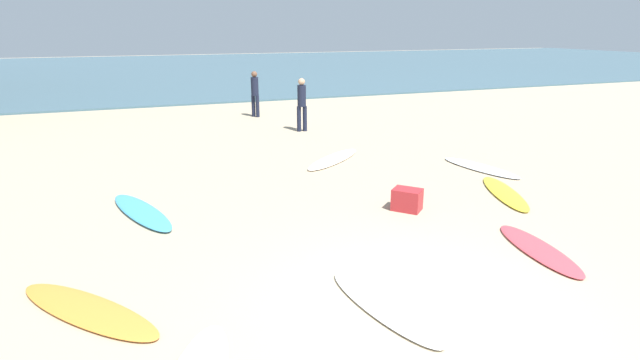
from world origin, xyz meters
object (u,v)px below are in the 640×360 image
object	(u,v)px
surfboard_2	(141,212)
surfboard_4	(383,306)
surfboard_3	(539,249)
beachgoer_near	(302,102)
beachgoer_mid	(255,92)
surfboard_5	(333,159)
surfboard_7	(505,193)
surfboard_6	(480,168)
beach_cooler	(407,200)
surfboard_0	(88,310)

from	to	relation	value
surfboard_2	surfboard_4	size ratio (longest dim) A/B	1.20
surfboard_3	beachgoer_near	bearing A→B (deg)	101.77
beachgoer_mid	surfboard_3	bearing A→B (deg)	147.65
surfboard_5	surfboard_7	xyz separation A→B (m)	(2.27, -3.80, 0.00)
surfboard_2	surfboard_5	world-z (taller)	surfboard_2
surfboard_2	surfboard_3	size ratio (longest dim) A/B	1.26
surfboard_6	beachgoer_near	size ratio (longest dim) A/B	1.30
surfboard_6	surfboard_7	size ratio (longest dim) A/B	0.99
surfboard_2	surfboard_7	distance (m)	7.23
surfboard_3	surfboard_2	bearing A→B (deg)	154.95
beachgoer_mid	beach_cooler	size ratio (longest dim) A/B	3.29
surfboard_0	surfboard_3	bearing A→B (deg)	-44.76
surfboard_3	beach_cooler	world-z (taller)	beach_cooler
surfboard_4	beachgoer_near	bearing A→B (deg)	65.58
surfboard_3	surfboard_7	xyz separation A→B (m)	(1.38, 2.37, 0.00)
beachgoer_near	surfboard_0	bearing A→B (deg)	-118.04
surfboard_6	beachgoer_mid	distance (m)	9.73
surfboard_0	beach_cooler	distance (m)	5.69
surfboard_4	surfboard_3	bearing A→B (deg)	0.27
beachgoer_near	beachgoer_mid	distance (m)	3.31
surfboard_5	surfboard_7	distance (m)	4.43
beach_cooler	beachgoer_mid	bearing A→B (deg)	91.19
surfboard_5	surfboard_4	bearing A→B (deg)	-57.66
surfboard_2	beachgoer_near	world-z (taller)	beachgoer_near
beach_cooler	beachgoer_near	bearing A→B (deg)	85.91
beachgoer_mid	beach_cooler	world-z (taller)	beachgoer_mid
surfboard_5	beach_cooler	world-z (taller)	beach_cooler
beachgoer_near	beach_cooler	xyz separation A→B (m)	(-0.55, -7.69, -0.76)
surfboard_7	beachgoer_mid	bearing A→B (deg)	124.81
surfboard_5	beachgoer_mid	world-z (taller)	beachgoer_mid
beach_cooler	surfboard_6	bearing A→B (deg)	30.20
beachgoer_near	beach_cooler	world-z (taller)	beachgoer_near
surfboard_4	surfboard_7	size ratio (longest dim) A/B	0.90
surfboard_3	beach_cooler	size ratio (longest dim) A/B	3.73
surfboard_2	beachgoer_near	xyz separation A→B (m)	(5.25, 6.11, 0.92)
surfboard_5	surfboard_0	bearing A→B (deg)	-85.06
surfboard_6	surfboard_7	world-z (taller)	surfboard_6
surfboard_5	beachgoer_near	size ratio (longest dim) A/B	1.43
beach_cooler	surfboard_3	bearing A→B (deg)	-66.80
surfboard_5	surfboard_7	bearing A→B (deg)	-9.36
surfboard_2	beachgoer_mid	distance (m)	10.39
surfboard_0	surfboard_4	bearing A→B (deg)	-58.73
beachgoer_near	surfboard_2	bearing A→B (deg)	-126.16
surfboard_4	surfboard_5	world-z (taller)	surfboard_4
surfboard_3	surfboard_4	size ratio (longest dim) A/B	0.96
surfboard_3	surfboard_4	bearing A→B (deg)	-159.74
surfboard_5	beachgoer_mid	size ratio (longest dim) A/B	1.44
surfboard_5	beach_cooler	xyz separation A→B (m)	(-0.10, -3.87, 0.18)
surfboard_5	surfboard_6	world-z (taller)	surfboard_6
surfboard_3	surfboard_4	world-z (taller)	surfboard_4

